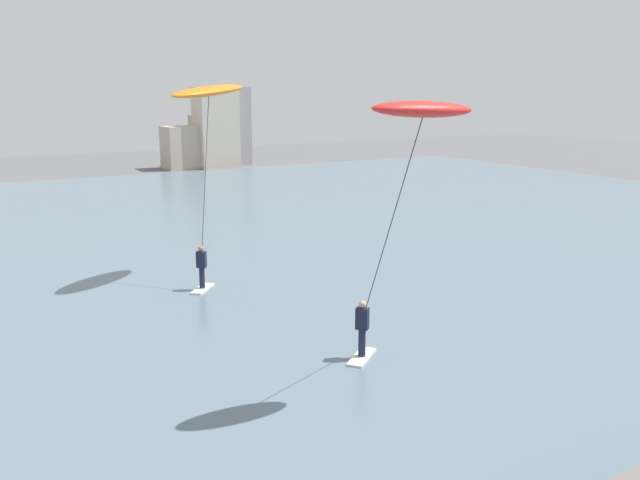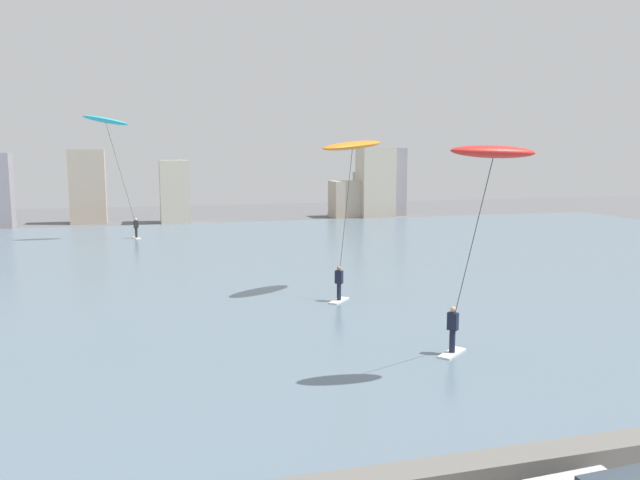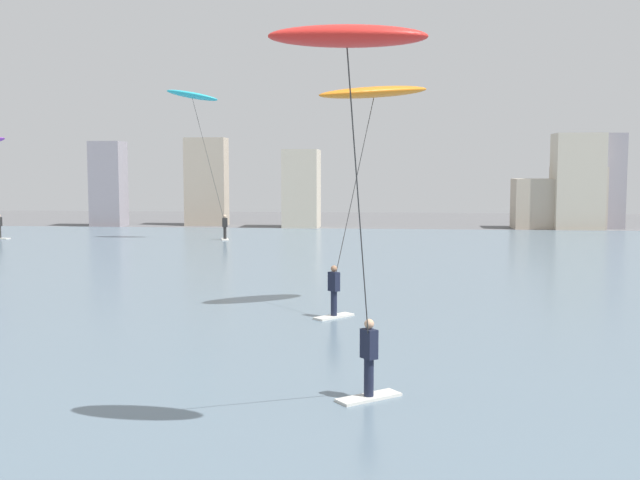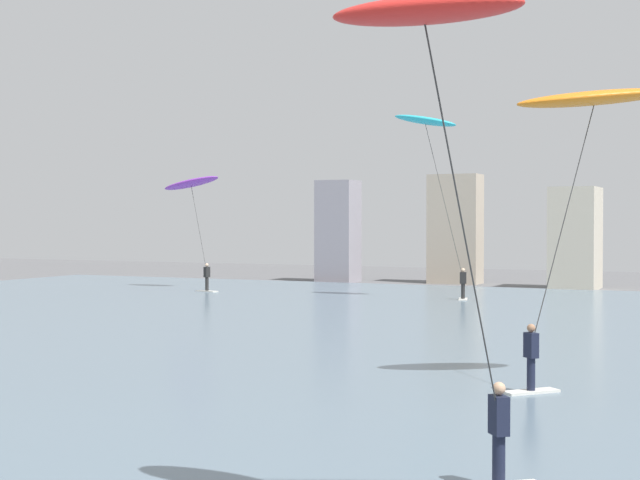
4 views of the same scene
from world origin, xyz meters
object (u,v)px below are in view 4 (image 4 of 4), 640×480
Objects in this scene: kitesurfer_purple at (192,189)px; kitesurfer_orange at (590,115)px; kitesurfer_cyan at (428,135)px; kitesurfer_red at (436,79)px.

kitesurfer_purple is 37.20m from kitesurfer_orange.
kitesurfer_red is at bearing -71.42° from kitesurfer_cyan.
kitesurfer_orange is 12.31m from kitesurfer_red.
kitesurfer_cyan reaches higher than kitesurfer_orange.
kitesurfer_cyan is (15.49, -1.47, 2.59)m from kitesurfer_purple.
kitesurfer_purple is 0.93× the size of kitesurfer_orange.
kitesurfer_red is (12.04, -35.82, -2.65)m from kitesurfer_cyan.
kitesurfer_cyan is 26.50m from kitesurfer_orange.
kitesurfer_cyan is at bearing 108.58° from kitesurfer_red.
kitesurfer_orange is (27.53, -25.01, 0.72)m from kitesurfer_purple.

